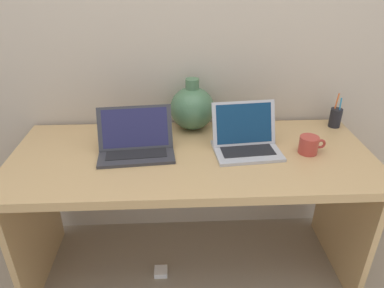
% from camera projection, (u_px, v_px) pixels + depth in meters
% --- Properties ---
extents(ground_plane, '(6.00, 6.00, 0.00)m').
position_uv_depth(ground_plane, '(192.00, 265.00, 1.98)').
color(ground_plane, gray).
extents(back_wall, '(4.40, 0.04, 2.40)m').
position_uv_depth(back_wall, '(188.00, 31.00, 1.75)').
color(back_wall, '#BCAD99').
rests_on(back_wall, ground).
extents(desk, '(1.67, 0.69, 0.72)m').
position_uv_depth(desk, '(192.00, 179.00, 1.71)').
color(desk, tan).
rests_on(desk, ground).
extents(laptop_left, '(0.36, 0.24, 0.20)m').
position_uv_depth(laptop_left, '(136.00, 141.00, 1.63)').
color(laptop_left, '#333338').
rests_on(laptop_left, desk).
extents(laptop_right, '(0.32, 0.25, 0.21)m').
position_uv_depth(laptop_right, '(245.00, 138.00, 1.65)').
color(laptop_right, '#B2B2B7').
rests_on(laptop_right, desk).
extents(green_vase, '(0.23, 0.23, 0.27)m').
position_uv_depth(green_vase, '(192.00, 108.00, 1.83)').
color(green_vase, '#47704C').
rests_on(green_vase, desk).
extents(coffee_mug, '(0.12, 0.09, 0.08)m').
position_uv_depth(coffee_mug, '(309.00, 145.00, 1.63)').
color(coffee_mug, '#B23D33').
rests_on(coffee_mug, desk).
extents(pen_cup, '(0.06, 0.06, 0.18)m').
position_uv_depth(pen_cup, '(335.00, 117.00, 1.87)').
color(pen_cup, black).
rests_on(pen_cup, desk).
extents(power_brick, '(0.07, 0.07, 0.03)m').
position_uv_depth(power_brick, '(161.00, 272.00, 1.92)').
color(power_brick, white).
rests_on(power_brick, ground).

